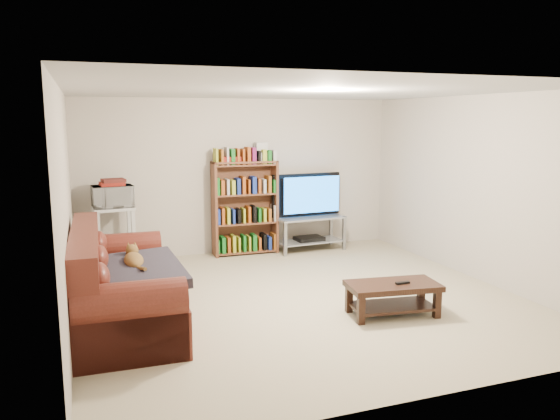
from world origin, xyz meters
name	(u,v)px	position (x,y,z in m)	size (l,w,h in m)	color
floor	(299,298)	(0.00, 0.00, 0.00)	(5.00, 5.00, 0.00)	beige
ceiling	(301,91)	(0.00, 0.00, 2.40)	(5.00, 5.00, 0.00)	white
wall_back	(241,176)	(0.00, 2.50, 1.20)	(5.00, 5.00, 0.00)	beige
wall_front	(430,245)	(0.00, -2.50, 1.20)	(5.00, 5.00, 0.00)	beige
wall_left	(67,210)	(-2.50, 0.00, 1.20)	(5.00, 5.00, 0.00)	beige
wall_right	(478,188)	(2.50, 0.00, 1.20)	(5.00, 5.00, 0.00)	beige
sofa	(116,291)	(-2.07, -0.08, 0.34)	(1.06, 2.35, 0.99)	#5A2017
blanket	(135,272)	(-1.88, -0.24, 0.57)	(0.90, 1.16, 0.10)	#2C2832
cat	(134,261)	(-1.88, -0.03, 0.63)	(0.25, 0.63, 0.19)	brown
coffee_table	(393,293)	(0.74, -0.86, 0.25)	(1.03, 0.61, 0.35)	black
remote	(403,283)	(0.82, -0.91, 0.37)	(0.16, 0.04, 0.02)	black
tv_stand	(309,227)	(1.04, 2.17, 0.37)	(1.13, 0.56, 0.55)	#999EA3
television	(309,195)	(1.04, 2.17, 0.89)	(1.18, 0.16, 0.68)	black
dvd_player	(309,238)	(1.04, 2.17, 0.19)	(0.44, 0.31, 0.06)	black
bookshelf	(245,207)	(0.01, 2.30, 0.75)	(1.01, 0.33, 1.45)	brown
shelf_clutter	(250,154)	(0.11, 2.31, 1.56)	(0.74, 0.23, 0.28)	silver
microwave_stand	(114,229)	(-1.96, 2.09, 0.56)	(0.59, 0.45, 0.88)	silver
microwave	(113,196)	(-1.96, 2.09, 1.03)	(0.54, 0.37, 0.30)	silver
game_boxes	(112,184)	(-1.96, 2.09, 1.21)	(0.32, 0.28, 0.05)	maroon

